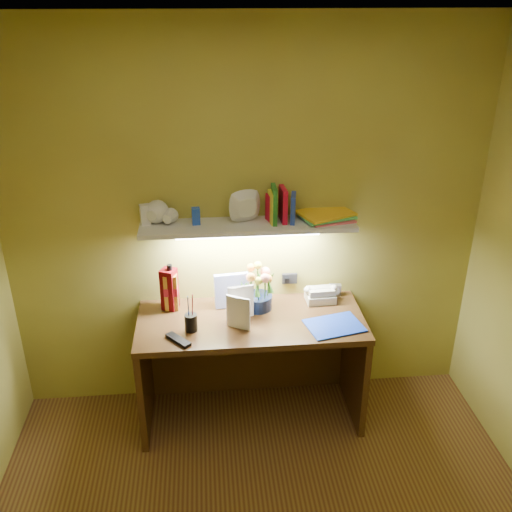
{
  "coord_description": "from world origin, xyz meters",
  "views": [
    {
      "loc": [
        -0.25,
        -1.79,
        2.61
      ],
      "look_at": [
        0.05,
        1.35,
        1.11
      ],
      "focal_mm": 40.0,
      "sensor_mm": 36.0,
      "label": 1
    }
  ],
  "objects": [
    {
      "name": "desk_clock",
      "position": [
        0.58,
        1.45,
        0.79
      ],
      "size": [
        0.08,
        0.05,
        0.08
      ],
      "primitive_type": "cube",
      "rotation": [
        0.0,
        0.0,
        -0.13
      ],
      "color": "#B0AFB3",
      "rests_on": "desk"
    },
    {
      "name": "whisky_bottle",
      "position": [
        -0.49,
        1.38,
        0.9
      ],
      "size": [
        0.09,
        0.09,
        0.31
      ],
      "primitive_type": null,
      "rotation": [
        0.0,
        0.0,
        -0.06
      ],
      "color": "#AD7120",
      "rests_on": "desk"
    },
    {
      "name": "art_card",
      "position": [
        -0.11,
        1.38,
        0.86
      ],
      "size": [
        0.22,
        0.07,
        0.22
      ],
      "primitive_type": null,
      "rotation": [
        0.0,
        0.0,
        0.11
      ],
      "color": "white",
      "rests_on": "desk"
    },
    {
      "name": "desk_book_a",
      "position": [
        -0.14,
        1.22,
        0.86
      ],
      "size": [
        0.16,
        0.04,
        0.22
      ],
      "primitive_type": "imported",
      "rotation": [
        0.0,
        0.0,
        0.12
      ],
      "color": "beige",
      "rests_on": "desk"
    },
    {
      "name": "telephone",
      "position": [
        0.47,
        1.38,
        0.81
      ],
      "size": [
        0.19,
        0.15,
        0.11
      ],
      "primitive_type": null,
      "rotation": [
        0.0,
        0.0,
        0.05
      ],
      "color": "beige",
      "rests_on": "desk"
    },
    {
      "name": "flower_bouquet",
      "position": [
        0.06,
        1.33,
        0.91
      ],
      "size": [
        0.25,
        0.25,
        0.31
      ],
      "primitive_type": null,
      "rotation": [
        0.0,
        0.0,
        -0.36
      ],
      "color": "#0F1B3B",
      "rests_on": "desk"
    },
    {
      "name": "blue_folder",
      "position": [
        0.49,
        1.07,
        0.75
      ],
      "size": [
        0.37,
        0.31,
        0.01
      ],
      "primitive_type": "cube",
      "rotation": [
        0.0,
        0.0,
        0.23
      ],
      "color": "blue",
      "rests_on": "desk"
    },
    {
      "name": "desk",
      "position": [
        0.0,
        1.2,
        0.38
      ],
      "size": [
        1.4,
        0.6,
        0.75
      ],
      "primitive_type": "cube",
      "color": "#3D1F10",
      "rests_on": "ground"
    },
    {
      "name": "tv_remote",
      "position": [
        -0.44,
        1.0,
        0.76
      ],
      "size": [
        0.15,
        0.17,
        0.02
      ],
      "primitive_type": "cube",
      "rotation": [
        0.0,
        0.0,
        0.71
      ],
      "color": "black",
      "rests_on": "desk"
    },
    {
      "name": "desk_book_b",
      "position": [
        -0.15,
        1.15,
        0.86
      ],
      "size": [
        0.14,
        0.09,
        0.21
      ],
      "primitive_type": "imported",
      "rotation": [
        0.0,
        0.0,
        -0.51
      ],
      "color": "silver",
      "rests_on": "desk"
    },
    {
      "name": "whisky_box",
      "position": [
        -0.5,
        1.39,
        0.89
      ],
      "size": [
        0.12,
        0.12,
        0.27
      ],
      "primitive_type": "cube",
      "rotation": [
        0.0,
        0.0,
        -0.41
      ],
      "color": "#5C0509",
      "rests_on": "desk"
    },
    {
      "name": "pen_cup",
      "position": [
        -0.36,
        1.11,
        0.84
      ],
      "size": [
        0.08,
        0.08,
        0.18
      ],
      "primitive_type": "cylinder",
      "rotation": [
        0.0,
        0.0,
        -0.11
      ],
      "color": "black",
      "rests_on": "desk"
    },
    {
      "name": "wall_shelf",
      "position": [
        -0.0,
        1.38,
        1.34
      ],
      "size": [
        1.33,
        0.35,
        0.26
      ],
      "color": "silver",
      "rests_on": "ground"
    }
  ]
}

